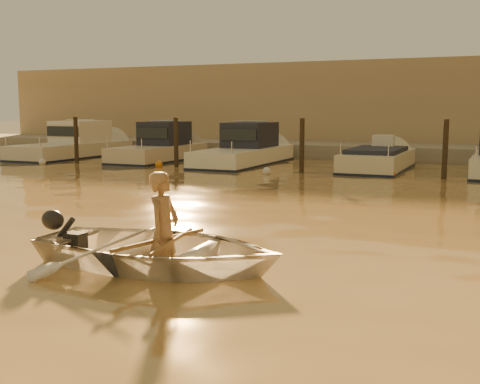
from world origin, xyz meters
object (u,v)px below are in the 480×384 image
at_px(dinghy, 158,249).
at_px(person, 164,230).
at_px(moored_boat_0, 72,144).
at_px(moored_boat_2, 244,150).
at_px(waterfront_building, 379,108).
at_px(moored_boat_1, 158,147).
at_px(moored_boat_3, 378,164).

relative_size(dinghy, person, 2.22).
bearing_deg(moored_boat_0, moored_boat_2, 0.00).
bearing_deg(moored_boat_0, waterfront_building, 41.23).
height_order(moored_boat_0, moored_boat_1, same).
bearing_deg(dinghy, moored_boat_2, 16.97).
bearing_deg(waterfront_building, person, -85.49).
distance_m(dinghy, moored_boat_1, 18.54).
relative_size(moored_boat_2, waterfront_building, 0.16).
distance_m(moored_boat_3, waterfront_building, 11.42).
bearing_deg(moored_boat_3, moored_boat_2, 180.00).
relative_size(moored_boat_1, waterfront_building, 0.14).
bearing_deg(moored_boat_3, person, -90.15).
xyz_separation_m(moored_boat_3, waterfront_building, (-2.16, 11.00, 2.17)).
xyz_separation_m(moored_boat_0, moored_boat_3, (14.71, 0.00, -0.40)).
xyz_separation_m(moored_boat_2, moored_boat_3, (5.63, 0.00, -0.40)).
xyz_separation_m(dinghy, moored_boat_0, (-14.57, 15.79, 0.35)).
height_order(moored_boat_1, moored_boat_3, moored_boat_1).
height_order(dinghy, moored_boat_0, moored_boat_0).
distance_m(person, moored_boat_0, 21.55).
height_order(moored_boat_1, moored_boat_2, same).
bearing_deg(person, moored_boat_1, 29.63).
bearing_deg(waterfront_building, moored_boat_2, -107.54).
bearing_deg(person, dinghy, 90.00).
bearing_deg(moored_boat_1, waterfront_building, 55.06).
bearing_deg(moored_boat_1, person, -58.18).
bearing_deg(moored_boat_0, dinghy, -47.32).
relative_size(person, waterfront_building, 0.04).
distance_m(person, waterfront_building, 26.94).
bearing_deg(moored_boat_1, moored_boat_3, 0.00).
height_order(person, moored_boat_1, moored_boat_1).
bearing_deg(moored_boat_3, moored_boat_1, 180.00).
bearing_deg(moored_boat_3, moored_boat_0, 180.00).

